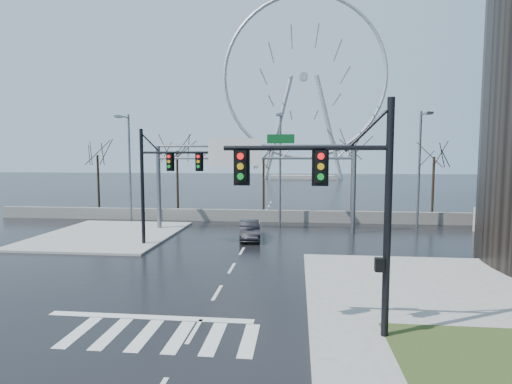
# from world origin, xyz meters

# --- Properties ---
(ground) EXTENTS (260.00, 260.00, 0.00)m
(ground) POSITION_xyz_m (0.00, 0.00, 0.00)
(ground) COLOR black
(ground) RESTS_ON ground
(sidewalk_right_ext) EXTENTS (12.00, 10.00, 0.15)m
(sidewalk_right_ext) POSITION_xyz_m (10.00, 2.00, 0.07)
(sidewalk_right_ext) COLOR gray
(sidewalk_right_ext) RESTS_ON ground
(sidewalk_far) EXTENTS (10.00, 12.00, 0.15)m
(sidewalk_far) POSITION_xyz_m (-11.00, 12.00, 0.07)
(sidewalk_far) COLOR gray
(sidewalk_far) RESTS_ON ground
(grass_strip) EXTENTS (5.00, 4.00, 0.02)m
(grass_strip) POSITION_xyz_m (9.00, -5.00, 0.15)
(grass_strip) COLOR #30401A
(grass_strip) RESTS_ON sidewalk_near
(barrier_wall) EXTENTS (52.00, 0.50, 1.10)m
(barrier_wall) POSITION_xyz_m (0.00, 20.00, 0.55)
(barrier_wall) COLOR slate
(barrier_wall) RESTS_ON ground
(signal_mast_near) EXTENTS (5.52, 0.41, 8.00)m
(signal_mast_near) POSITION_xyz_m (5.14, -4.04, 4.87)
(signal_mast_near) COLOR black
(signal_mast_near) RESTS_ON ground
(signal_mast_far) EXTENTS (4.72, 0.41, 8.00)m
(signal_mast_far) POSITION_xyz_m (-5.87, 8.96, 4.83)
(signal_mast_far) COLOR black
(signal_mast_far) RESTS_ON ground
(sign_gantry) EXTENTS (16.36, 0.40, 7.60)m
(sign_gantry) POSITION_xyz_m (-0.38, 14.96, 5.18)
(sign_gantry) COLOR slate
(sign_gantry) RESTS_ON ground
(streetlight_left) EXTENTS (0.50, 2.55, 10.00)m
(streetlight_left) POSITION_xyz_m (-12.00, 18.16, 5.89)
(streetlight_left) COLOR slate
(streetlight_left) RESTS_ON ground
(streetlight_mid) EXTENTS (0.50, 2.55, 10.00)m
(streetlight_mid) POSITION_xyz_m (2.00, 18.16, 5.89)
(streetlight_mid) COLOR slate
(streetlight_mid) RESTS_ON ground
(streetlight_right) EXTENTS (0.50, 2.55, 10.00)m
(streetlight_right) POSITION_xyz_m (14.00, 18.16, 5.89)
(streetlight_right) COLOR slate
(streetlight_right) RESTS_ON ground
(tree_far_left) EXTENTS (3.50, 3.50, 7.00)m
(tree_far_left) POSITION_xyz_m (-18.00, 24.00, 5.57)
(tree_far_left) COLOR black
(tree_far_left) RESTS_ON ground
(tree_left) EXTENTS (3.75, 3.75, 7.50)m
(tree_left) POSITION_xyz_m (-9.00, 23.50, 5.98)
(tree_left) COLOR black
(tree_left) RESTS_ON ground
(tree_center) EXTENTS (3.25, 3.25, 6.50)m
(tree_center) POSITION_xyz_m (0.00, 24.50, 5.17)
(tree_center) COLOR black
(tree_center) RESTS_ON ground
(tree_right) EXTENTS (3.90, 3.90, 7.80)m
(tree_right) POSITION_xyz_m (9.00, 23.50, 6.22)
(tree_right) COLOR black
(tree_right) RESTS_ON ground
(tree_far_right) EXTENTS (3.40, 3.40, 6.80)m
(tree_far_right) POSITION_xyz_m (17.00, 24.00, 5.41)
(tree_far_right) COLOR black
(tree_far_right) RESTS_ON ground
(ferris_wheel) EXTENTS (45.00, 6.00, 50.91)m
(ferris_wheel) POSITION_xyz_m (5.00, 95.00, 26.13)
(ferris_wheel) COLOR gray
(ferris_wheel) RESTS_ON ground
(car) EXTENTS (2.04, 4.37, 1.39)m
(car) POSITION_xyz_m (0.04, 11.78, 0.69)
(car) COLOR black
(car) RESTS_ON ground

